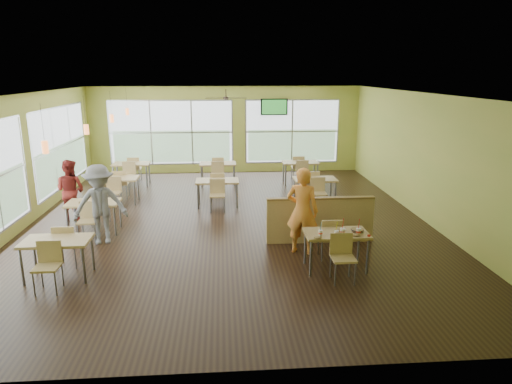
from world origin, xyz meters
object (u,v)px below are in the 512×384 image
(main_table, at_px, (336,238))
(half_wall_divider, at_px, (320,220))
(man_plaid, at_px, (302,211))
(food_basket, at_px, (357,230))

(main_table, height_order, half_wall_divider, half_wall_divider)
(man_plaid, bearing_deg, half_wall_divider, -109.91)
(main_table, distance_m, food_basket, 0.43)
(man_plaid, bearing_deg, food_basket, 158.11)
(man_plaid, relative_size, food_basket, 7.27)
(half_wall_divider, bearing_deg, man_plaid, -131.81)
(main_table, xyz_separation_m, half_wall_divider, (0.00, 1.45, -0.11))
(food_basket, bearing_deg, main_table, -179.32)
(main_table, relative_size, man_plaid, 0.83)
(half_wall_divider, height_order, man_plaid, man_plaid)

